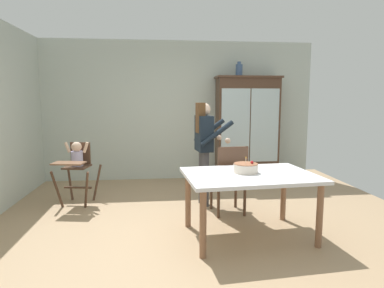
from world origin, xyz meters
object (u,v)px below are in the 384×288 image
object	(u,v)px
high_chair_with_toddler	(77,161)
dining_chair_far_side	(230,175)
birthday_cake	(246,168)
adult_person	(204,141)
china_cabinet	(247,128)
ceramic_vase	(239,70)
dining_table	(249,181)

from	to	relation	value
high_chair_with_toddler	dining_chair_far_side	bearing A→B (deg)	-8.56
birthday_cake	dining_chair_far_side	distance (m)	0.71
adult_person	birthday_cake	size ratio (longest dim) A/B	5.47
china_cabinet	dining_chair_far_side	size ratio (longest dim) A/B	2.10
high_chair_with_toddler	ceramic_vase	bearing A→B (deg)	34.05
ceramic_vase	adult_person	size ratio (longest dim) A/B	0.18
ceramic_vase	adult_person	world-z (taller)	ceramic_vase
high_chair_with_toddler	adult_person	distance (m)	1.94
high_chair_with_toddler	birthday_cake	size ratio (longest dim) A/B	3.39
china_cabinet	birthday_cake	bearing A→B (deg)	-105.69
adult_person	birthday_cake	distance (m)	1.20
dining_chair_far_side	birthday_cake	bearing A→B (deg)	86.94
china_cabinet	adult_person	world-z (taller)	china_cabinet
dining_chair_far_side	adult_person	bearing A→B (deg)	-65.23
ceramic_vase	china_cabinet	bearing A→B (deg)	-1.20
adult_person	dining_chair_far_side	bearing A→B (deg)	-156.75
adult_person	dining_chair_far_side	size ratio (longest dim) A/B	1.59
china_cabinet	ceramic_vase	bearing A→B (deg)	178.80
high_chair_with_toddler	adult_person	bearing A→B (deg)	2.61
china_cabinet	adult_person	bearing A→B (deg)	-125.40
china_cabinet	ceramic_vase	distance (m)	1.14
birthday_cake	ceramic_vase	bearing A→B (deg)	78.00
ceramic_vase	birthday_cake	world-z (taller)	ceramic_vase
china_cabinet	dining_table	bearing A→B (deg)	-104.76
birthday_cake	dining_chair_far_side	size ratio (longest dim) A/B	0.29
china_cabinet	birthday_cake	distance (m)	2.74
high_chair_with_toddler	china_cabinet	bearing A→B (deg)	32.68
dining_table	dining_chair_far_side	size ratio (longest dim) A/B	1.60
dining_table	birthday_cake	distance (m)	0.16
china_cabinet	birthday_cake	world-z (taller)	china_cabinet
ceramic_vase	high_chair_with_toddler	size ratio (longest dim) A/B	0.28
adult_person	dining_table	world-z (taller)	adult_person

